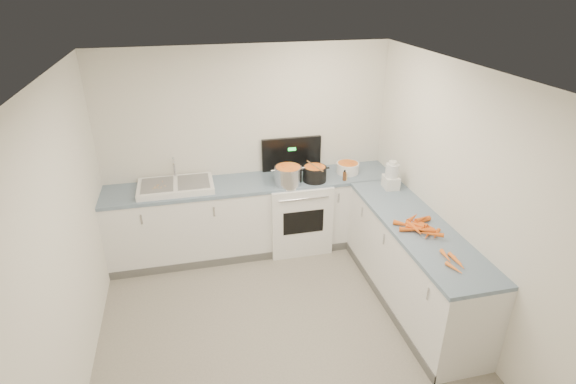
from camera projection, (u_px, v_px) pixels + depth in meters
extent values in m
cube|color=white|center=(254.00, 217.00, 5.63)|extent=(3.50, 0.60, 0.90)
cube|color=gray|center=(253.00, 183.00, 5.42)|extent=(3.50, 0.62, 0.04)
cube|color=white|center=(412.00, 265.00, 4.70)|extent=(0.60, 2.20, 0.90)
cube|color=gray|center=(418.00, 226.00, 4.49)|extent=(0.62, 2.20, 0.04)
cube|color=white|center=(297.00, 213.00, 5.72)|extent=(0.76, 0.65, 0.90)
cube|color=black|center=(291.00, 154.00, 5.68)|extent=(0.76, 0.05, 0.42)
cube|color=white|center=(176.00, 186.00, 5.21)|extent=(0.86, 0.52, 0.07)
cube|color=slate|center=(157.00, 185.00, 5.16)|extent=(0.36, 0.42, 0.01)
cube|color=slate|center=(193.00, 182.00, 5.24)|extent=(0.36, 0.42, 0.01)
cylinder|color=silver|center=(174.00, 167.00, 5.34)|extent=(0.03, 0.03, 0.24)
cylinder|color=silver|center=(288.00, 176.00, 5.31)|extent=(0.42, 0.42, 0.24)
cylinder|color=black|center=(315.00, 175.00, 5.40)|extent=(0.35, 0.35, 0.20)
cylinder|color=#AD7A47|center=(315.00, 166.00, 5.36)|extent=(0.11, 0.36, 0.02)
cylinder|color=white|center=(348.00, 168.00, 5.63)|extent=(0.31, 0.31, 0.13)
cylinder|color=#593319|center=(345.00, 176.00, 5.43)|extent=(0.04, 0.04, 0.11)
cylinder|color=#E5B266|center=(345.00, 176.00, 5.44)|extent=(0.05, 0.05, 0.09)
cube|color=white|center=(391.00, 182.00, 5.22)|extent=(0.18, 0.21, 0.14)
cylinder|color=silver|center=(392.00, 170.00, 5.16)|extent=(0.15, 0.15, 0.15)
cylinder|color=white|center=(393.00, 163.00, 5.12)|extent=(0.09, 0.09, 0.04)
cone|color=orange|center=(422.00, 221.00, 4.49)|extent=(0.22, 0.12, 0.05)
cone|color=orange|center=(427.00, 226.00, 4.40)|extent=(0.14, 0.17, 0.05)
cone|color=orange|center=(426.00, 229.00, 4.36)|extent=(0.18, 0.16, 0.04)
cone|color=orange|center=(420.00, 228.00, 4.37)|extent=(0.20, 0.15, 0.04)
cone|color=orange|center=(410.00, 230.00, 4.34)|extent=(0.20, 0.11, 0.05)
cone|color=orange|center=(404.00, 224.00, 4.43)|extent=(0.20, 0.18, 0.05)
cone|color=orange|center=(408.00, 224.00, 4.44)|extent=(0.13, 0.18, 0.05)
cone|color=orange|center=(419.00, 228.00, 4.38)|extent=(0.05, 0.16, 0.04)
cone|color=orange|center=(419.00, 229.00, 4.36)|extent=(0.20, 0.14, 0.05)
cone|color=orange|center=(429.00, 234.00, 4.28)|extent=(0.18, 0.18, 0.04)
cone|color=orange|center=(436.00, 234.00, 4.28)|extent=(0.15, 0.16, 0.04)
cone|color=orange|center=(417.00, 226.00, 4.41)|extent=(0.09, 0.17, 0.04)
cone|color=orange|center=(424.00, 226.00, 4.40)|extent=(0.12, 0.18, 0.05)
cone|color=orange|center=(413.00, 218.00, 4.49)|extent=(0.18, 0.15, 0.05)
cone|color=orange|center=(423.00, 230.00, 4.30)|extent=(0.22, 0.13, 0.05)
cone|color=orange|center=(418.00, 223.00, 4.43)|extent=(0.15, 0.18, 0.04)
cone|color=orange|center=(422.00, 219.00, 4.47)|extent=(0.18, 0.11, 0.05)
cone|color=orange|center=(415.00, 226.00, 4.38)|extent=(0.10, 0.17, 0.04)
cone|color=orange|center=(416.00, 224.00, 4.37)|extent=(0.15, 0.16, 0.05)
cone|color=orange|center=(413.00, 226.00, 4.37)|extent=(0.10, 0.18, 0.05)
cone|color=orange|center=(432.00, 234.00, 4.22)|extent=(0.21, 0.14, 0.04)
cone|color=orange|center=(417.00, 230.00, 4.31)|extent=(0.05, 0.17, 0.04)
cone|color=orange|center=(454.00, 268.00, 3.78)|extent=(0.08, 0.18, 0.04)
cone|color=orange|center=(459.00, 263.00, 3.85)|extent=(0.05, 0.17, 0.04)
cone|color=orange|center=(455.00, 259.00, 3.90)|extent=(0.06, 0.17, 0.04)
cone|color=orange|center=(446.00, 256.00, 3.95)|extent=(0.06, 0.18, 0.04)
cube|color=tan|center=(155.00, 187.00, 5.08)|extent=(0.01, 0.05, 0.00)
cube|color=tan|center=(159.00, 189.00, 5.05)|extent=(0.04, 0.04, 0.00)
cube|color=tan|center=(154.00, 181.00, 5.26)|extent=(0.04, 0.03, 0.00)
cube|color=tan|center=(154.00, 188.00, 5.06)|extent=(0.04, 0.02, 0.00)
cube|color=tan|center=(165.00, 186.00, 5.13)|extent=(0.02, 0.04, 0.00)
cube|color=tan|center=(158.00, 188.00, 5.07)|extent=(0.03, 0.03, 0.00)
cube|color=tan|center=(158.00, 186.00, 5.12)|extent=(0.03, 0.04, 0.00)
cube|color=tan|center=(150.00, 186.00, 5.12)|extent=(0.05, 0.01, 0.00)
cube|color=tan|center=(161.00, 188.00, 5.08)|extent=(0.02, 0.05, 0.00)
cube|color=tan|center=(162.00, 181.00, 5.22)|extent=(0.01, 0.04, 0.00)
cube|color=tan|center=(158.00, 185.00, 5.14)|extent=(0.04, 0.02, 0.00)
cube|color=tan|center=(154.00, 188.00, 5.08)|extent=(0.04, 0.02, 0.00)
cube|color=tan|center=(153.00, 187.00, 5.09)|extent=(0.01, 0.05, 0.00)
cube|color=tan|center=(154.00, 184.00, 5.16)|extent=(0.02, 0.04, 0.00)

